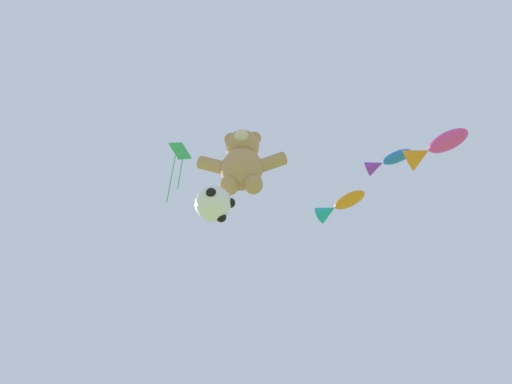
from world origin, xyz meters
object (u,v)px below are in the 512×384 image
fish_kite_cobalt (386,161)px  teddy_bear_kite (242,161)px  fish_kite_tangerine (338,206)px  diamond_kite (179,157)px  fish_kite_magenta (433,148)px  soccer_ball_kite (214,204)px

fish_kite_cobalt → teddy_bear_kite: bearing=-159.9°
fish_kite_tangerine → diamond_kite: 5.27m
fish_kite_cobalt → diamond_kite: (-6.46, -0.06, 0.66)m
teddy_bear_kite → fish_kite_magenta: fish_kite_magenta is taller
fish_kite_magenta → diamond_kite: bearing=172.9°
fish_kite_tangerine → diamond_kite: size_ratio=0.55×
fish_kite_tangerine → fish_kite_cobalt: fish_kite_cobalt is taller
fish_kite_tangerine → fish_kite_cobalt: size_ratio=1.09×
fish_kite_cobalt → fish_kite_magenta: bearing=-43.4°
soccer_ball_kite → fish_kite_cobalt: size_ratio=0.65×
soccer_ball_kite → fish_kite_cobalt: fish_kite_cobalt is taller
fish_kite_cobalt → fish_kite_magenta: 1.64m
fish_kite_tangerine → teddy_bear_kite: bearing=-138.0°
teddy_bear_kite → soccer_ball_kite: 2.00m
soccer_ball_kite → fish_kite_tangerine: 5.05m
teddy_bear_kite → fish_kite_tangerine: teddy_bear_kite is taller
teddy_bear_kite → diamond_kite: (-2.20, 1.50, 2.32)m
teddy_bear_kite → fish_kite_tangerine: (2.73, 2.46, 0.74)m
fish_kite_magenta → diamond_kite: diamond_kite is taller
fish_kite_tangerine → fish_kite_cobalt: 2.00m
teddy_bear_kite → fish_kite_cobalt: 4.83m
teddy_bear_kite → diamond_kite: 3.53m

